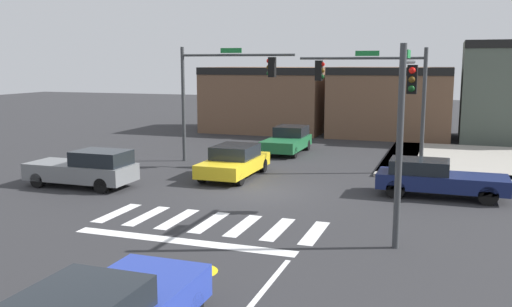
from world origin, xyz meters
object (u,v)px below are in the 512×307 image
(traffic_signal_southeast, at_px, (406,105))
(car_yellow, at_px, (234,161))
(traffic_signal_northwest, at_px, (222,82))
(car_gray, at_px, (86,169))
(car_green, at_px, (288,140))
(traffic_signal_northeast, at_px, (375,86))
(car_navy, at_px, (436,178))

(traffic_signal_southeast, bearing_deg, car_yellow, 53.45)
(traffic_signal_northwest, height_order, car_yellow, traffic_signal_northwest)
(traffic_signal_southeast, xyz_separation_m, traffic_signal_northwest, (-9.44, 8.66, 0.28))
(car_gray, relative_size, car_green, 1.06)
(traffic_signal_northeast, relative_size, car_yellow, 1.31)
(traffic_signal_northeast, height_order, car_gray, traffic_signal_northeast)
(car_gray, bearing_deg, car_green, -115.85)
(car_green, bearing_deg, traffic_signal_northeast, 55.30)
(traffic_signal_southeast, distance_m, car_green, 15.18)
(traffic_signal_southeast, relative_size, car_navy, 1.17)
(car_green, height_order, car_navy, car_green)
(car_gray, bearing_deg, traffic_signal_northwest, -115.19)
(car_navy, bearing_deg, car_yellow, 173.83)
(car_yellow, xyz_separation_m, car_green, (0.38, 7.30, -0.00))
(traffic_signal_northwest, bearing_deg, traffic_signal_southeast, -42.51)
(traffic_signal_northeast, relative_size, car_navy, 1.25)
(traffic_signal_northwest, bearing_deg, car_navy, -20.76)
(car_green, relative_size, car_navy, 0.89)
(car_navy, bearing_deg, traffic_signal_northeast, 122.48)
(car_gray, relative_size, car_navy, 0.95)
(traffic_signal_northeast, distance_m, car_yellow, 7.44)
(car_green, bearing_deg, car_gray, -25.85)
(car_yellow, bearing_deg, car_navy, 83.83)
(traffic_signal_southeast, height_order, traffic_signal_northeast, traffic_signal_northeast)
(car_green, bearing_deg, car_yellow, -2.98)
(traffic_signal_northeast, relative_size, car_gray, 1.32)
(traffic_signal_southeast, height_order, car_navy, traffic_signal_southeast)
(car_yellow, height_order, car_green, car_green)
(traffic_signal_northeast, bearing_deg, car_navy, 122.48)
(car_navy, bearing_deg, traffic_signal_southeast, -100.51)
(traffic_signal_southeast, distance_m, traffic_signal_northeast, 9.59)
(traffic_signal_northwest, relative_size, car_navy, 1.26)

